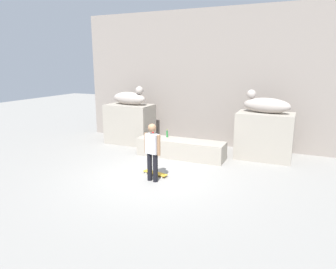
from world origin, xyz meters
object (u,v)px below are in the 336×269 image
Objects in this scene: statue_reclining_left at (130,98)px; bottle_green at (167,134)px; skateboard at (155,173)px; statue_reclining_right at (265,105)px; bottle_red at (153,134)px; skater at (152,150)px.

statue_reclining_left is 2.51m from bottle_green.
skateboard is (2.64, -3.05, -1.85)m from statue_reclining_left.
statue_reclining_right is 2.03× the size of skateboard.
bottle_green is at bearing 25.01° from statue_reclining_right.
statue_reclining_right is 6.15× the size of bottle_red.
skateboard is at bearing 116.81° from skater.
bottle_green is at bearing 117.55° from skateboard.
skater is at bearing -74.90° from bottle_green.
statue_reclining_right is 5.56× the size of bottle_green.
statue_reclining_left reaches higher than skater.
skater is 2.75m from bottle_red.
statue_reclining_left is at bearing 146.63° from bottle_red.
statue_reclining_left is 2.02× the size of skateboard.
statue_reclining_right is at bearing 9.37° from statue_reclining_left.
statue_reclining_right is 4.47m from skater.
statue_reclining_right is at bearing 15.27° from bottle_red.
bottle_red is at bearing -162.52° from bottle_green.
skater reaches higher than bottle_green.
statue_reclining_right is (5.36, 0.01, 0.00)m from statue_reclining_left.
skater is (2.77, -3.49, -0.99)m from statue_reclining_left.
statue_reclining_left reaches higher than bottle_red.
statue_reclining_left is at bearing 143.64° from skateboard.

